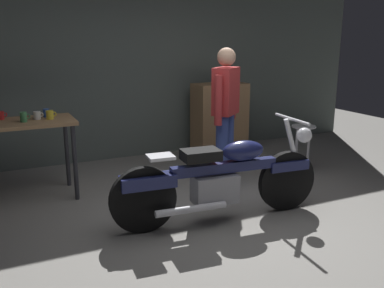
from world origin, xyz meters
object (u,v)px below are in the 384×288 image
motorcycle (221,177)px  person_standing (225,110)px  wooden_dresser (220,119)px  mug_white_ceramic (37,115)px  mug_yellow_tall (50,115)px  mug_green_speckled (24,117)px  mug_red_diner (1,115)px  shop_stool (303,136)px  mug_blue_enamel (46,113)px

motorcycle → person_standing: size_ratio=1.31×
wooden_dresser → mug_white_ceramic: wooden_dresser is taller
motorcycle → wooden_dresser: bearing=66.4°
person_standing → mug_white_ceramic: bearing=-53.6°
person_standing → mug_yellow_tall: bearing=-53.0°
motorcycle → mug_white_ceramic: motorcycle is taller
mug_green_speckled → mug_yellow_tall: (0.28, 0.05, -0.01)m
wooden_dresser → mug_white_ceramic: bearing=-164.9°
motorcycle → wooden_dresser: (1.21, 2.22, 0.10)m
motorcycle → mug_red_diner: size_ratio=19.76×
wooden_dresser → mug_red_diner: wooden_dresser is taller
motorcycle → wooden_dresser: size_ratio=1.99×
mug_red_diner → mug_white_ceramic: mug_red_diner is taller
person_standing → mug_yellow_tall: (-1.97, 0.47, 0.02)m
mug_red_diner → mug_green_speckled: bearing=-50.2°
mug_red_diner → shop_stool: bearing=-11.3°
person_standing → wooden_dresser: bearing=-155.9°
wooden_dresser → mug_blue_enamel: bearing=-166.4°
shop_stool → wooden_dresser: (-0.55, 1.31, 0.05)m
person_standing → mug_white_ceramic: (-2.10, 0.53, 0.02)m
mug_blue_enamel → mug_red_diner: (-0.48, 0.06, -0.00)m
mug_yellow_tall → mug_red_diner: (-0.50, 0.22, -0.00)m
wooden_dresser → person_standing: bearing=-116.3°
mug_red_diner → mug_blue_enamel: bearing=-7.1°
shop_stool → mug_yellow_tall: bearing=170.7°
wooden_dresser → mug_green_speckled: 3.02m
mug_yellow_tall → mug_red_diner: bearing=156.5°
mug_green_speckled → shop_stool: bearing=-7.8°
person_standing → shop_stool: 1.25m
mug_green_speckled → mug_red_diner: bearing=129.8°
motorcycle → person_standing: bearing=63.5°
shop_stool → wooden_dresser: bearing=113.0°
shop_stool → mug_yellow_tall: size_ratio=5.63×
wooden_dresser → mug_yellow_tall: (-2.60, -0.79, 0.40)m
motorcycle → person_standing: (0.58, 0.96, 0.48)m
mug_blue_enamel → mug_red_diner: 0.48m
shop_stool → wooden_dresser: 1.42m
person_standing → wooden_dresser: (0.62, 1.26, -0.38)m
mug_yellow_tall → mug_red_diner: size_ratio=1.03×
mug_yellow_tall → mug_white_ceramic: size_ratio=1.03×
mug_yellow_tall → mug_green_speckled: bearing=-170.3°
motorcycle → shop_stool: bearing=32.3°
mug_white_ceramic → motorcycle: bearing=-44.3°
motorcycle → wooden_dresser: 2.53m
motorcycle → mug_white_ceramic: 2.18m
person_standing → mug_yellow_tall: person_standing is taller
mug_white_ceramic → wooden_dresser: bearing=15.1°
mug_blue_enamel → wooden_dresser: bearing=13.6°
mug_yellow_tall → mug_blue_enamel: bearing=96.7°
person_standing → mug_red_diner: bearing=-55.1°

